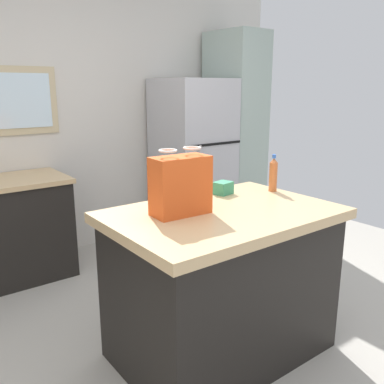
{
  "coord_description": "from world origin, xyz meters",
  "views": [
    {
      "loc": [
        -1.49,
        -1.71,
        1.63
      ],
      "look_at": [
        0.05,
        0.33,
        0.98
      ],
      "focal_mm": 38.87,
      "sensor_mm": 36.0,
      "label": 1
    }
  ],
  "objects": [
    {
      "name": "small_box",
      "position": [
        0.31,
        0.32,
        0.97
      ],
      "size": [
        0.13,
        0.12,
        0.08
      ],
      "primitive_type": "cube",
      "rotation": [
        0.0,
        0.0,
        0.19
      ],
      "color": "#388E66",
      "rests_on": "kitchen_island"
    },
    {
      "name": "refrigerator",
      "position": [
        1.23,
        1.87,
        0.86
      ],
      "size": [
        0.73,
        0.75,
        1.71
      ],
      "color": "#B7B7BC",
      "rests_on": "ground"
    },
    {
      "name": "bottle",
      "position": [
        0.63,
        0.17,
        1.04
      ],
      "size": [
        0.06,
        0.06,
        0.25
      ],
      "color": "#C66633",
      "rests_on": "kitchen_island"
    },
    {
      "name": "tall_cabinet",
      "position": [
        1.84,
        1.87,
        1.11
      ],
      "size": [
        0.45,
        0.67,
        2.23
      ],
      "color": "#9EB2A8",
      "rests_on": "ground"
    },
    {
      "name": "ground",
      "position": [
        0.0,
        0.0,
        0.0
      ],
      "size": [
        6.22,
        6.22,
        0.0
      ],
      "primitive_type": "plane",
      "color": "#ADA89E"
    },
    {
      "name": "shopping_bag",
      "position": [
        -0.18,
        0.12,
        1.1
      ],
      "size": [
        0.33,
        0.18,
        0.38
      ],
      "color": "#DB511E",
      "rests_on": "kitchen_island"
    },
    {
      "name": "back_wall",
      "position": [
        -0.01,
        2.3,
        1.38
      ],
      "size": [
        5.19,
        0.13,
        2.76
      ],
      "color": "silver",
      "rests_on": "ground"
    },
    {
      "name": "kitchen_island",
      "position": [
        0.05,
        0.03,
        0.47
      ],
      "size": [
        1.33,
        0.9,
        0.93
      ],
      "color": "black",
      "rests_on": "ground"
    }
  ]
}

